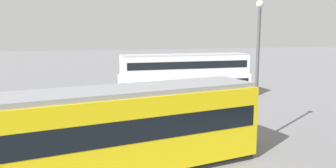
{
  "coord_description": "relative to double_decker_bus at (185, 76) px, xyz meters",
  "views": [
    {
      "loc": [
        5.23,
        24.57,
        5.74
      ],
      "look_at": [
        -0.56,
        2.78,
        2.2
      ],
      "focal_mm": 36.21,
      "sensor_mm": 36.0,
      "label": 1
    }
  ],
  "objects": [
    {
      "name": "double_decker_bus",
      "position": [
        0.0,
        0.0,
        0.0
      ],
      "size": [
        11.15,
        2.54,
        3.82
      ],
      "color": "white",
      "rests_on": "ground"
    },
    {
      "name": "pedestrian_crossing",
      "position": [
        1.91,
        11.99,
        -1.0
      ],
      "size": [
        0.45,
        0.45,
        1.66
      ],
      "color": "#4C3F2D",
      "rests_on": "ground"
    },
    {
      "name": "tram_yellow",
      "position": [
        7.62,
        13.96,
        -0.14
      ],
      "size": [
        13.01,
        5.12,
        3.5
      ],
      "color": "yellow",
      "rests_on": "ground"
    },
    {
      "name": "pedestrian_near_railing",
      "position": [
        5.96,
        6.01,
        -0.98
      ],
      "size": [
        0.45,
        0.45,
        1.69
      ],
      "color": "black",
      "rests_on": "ground"
    },
    {
      "name": "pedestrian_railing",
      "position": [
        7.23,
        9.27,
        -1.21
      ],
      "size": [
        8.85,
        1.19,
        1.08
      ],
      "color": "gray",
      "rests_on": "ground"
    },
    {
      "name": "ground_plane",
      "position": [
        3.48,
        2.52,
        -1.95
      ],
      "size": [
        160.0,
        160.0,
        0.0
      ],
      "primitive_type": "plane",
      "color": "slate"
    },
    {
      "name": "street_lamp",
      "position": [
        0.15,
        12.12,
        2.24
      ],
      "size": [
        0.36,
        0.36,
        7.21
      ],
      "color": "#4C4C51",
      "rests_on": "ground"
    }
  ]
}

